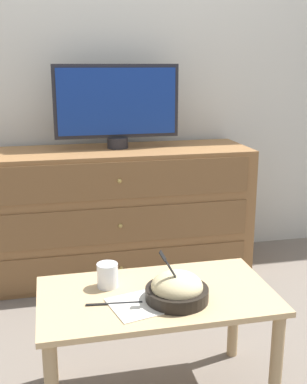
# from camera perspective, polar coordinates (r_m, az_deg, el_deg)

# --- Properties ---
(ground_plane) EXTENTS (12.00, 12.00, 0.00)m
(ground_plane) POSITION_cam_1_polar(r_m,az_deg,el_deg) (3.16, -4.79, -7.35)
(ground_plane) COLOR #70665B
(wall_back) EXTENTS (12.00, 0.05, 2.60)m
(wall_back) POSITION_cam_1_polar(r_m,az_deg,el_deg) (2.95, -5.43, 16.89)
(wall_back) COLOR silver
(wall_back) RESTS_ON ground_plane
(dresser) EXTENTS (1.55, 0.49, 0.74)m
(dresser) POSITION_cam_1_polar(r_m,az_deg,el_deg) (2.78, -4.71, -2.44)
(dresser) COLOR olive
(dresser) RESTS_ON ground_plane
(tv) EXTENTS (0.70, 0.12, 0.46)m
(tv) POSITION_cam_1_polar(r_m,az_deg,el_deg) (2.72, -4.38, 10.39)
(tv) COLOR #232328
(tv) RESTS_ON dresser
(coffee_table) EXTENTS (0.82, 0.46, 0.42)m
(coffee_table) POSITION_cam_1_polar(r_m,az_deg,el_deg) (1.75, 0.38, -14.00)
(coffee_table) COLOR tan
(coffee_table) RESTS_ON ground_plane
(takeout_bowl) EXTENTS (0.22, 0.22, 0.18)m
(takeout_bowl) POSITION_cam_1_polar(r_m,az_deg,el_deg) (1.66, 2.79, -11.47)
(takeout_bowl) COLOR black
(takeout_bowl) RESTS_ON coffee_table
(drink_cup) EXTENTS (0.08, 0.08, 0.09)m
(drink_cup) POSITION_cam_1_polar(r_m,az_deg,el_deg) (1.76, -5.47, -9.97)
(drink_cup) COLOR white
(drink_cup) RESTS_ON coffee_table
(napkin) EXTENTS (0.22, 0.22, 0.00)m
(napkin) POSITION_cam_1_polar(r_m,az_deg,el_deg) (1.64, -1.77, -13.26)
(napkin) COLOR silver
(napkin) RESTS_ON coffee_table
(knife) EXTENTS (0.19, 0.03, 0.01)m
(knife) POSITION_cam_1_polar(r_m,az_deg,el_deg) (1.65, -4.69, -13.05)
(knife) COLOR black
(knife) RESTS_ON coffee_table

